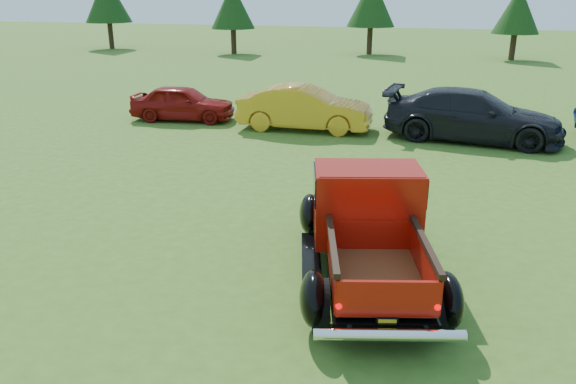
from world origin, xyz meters
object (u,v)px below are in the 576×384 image
Objects in this scene: tree_mid_right at (518,10)px; tree_mid_left at (371,2)px; pickup_truck at (366,221)px; show_car_yellow at (305,108)px; show_car_red at (183,103)px; show_car_grey at (473,115)px; tree_west at (233,6)px.

tree_mid_left is at bearing 173.66° from tree_mid_right.
show_car_yellow is (-3.03, 8.79, -0.10)m from pickup_truck.
pickup_truck reaches higher than show_car_red.
tree_mid_right is 21.73m from show_car_grey.
tree_mid_left is at bearing 21.60° from show_car_grey.
tree_mid_right is (9.00, -1.00, -0.41)m from tree_mid_left.
tree_west reaches higher than tree_mid_right.
show_car_red is at bearing 115.00° from pickup_truck.
pickup_truck is (-5.22, -30.13, -2.19)m from tree_mid_right.
tree_west is 25.25m from show_car_grey.
show_car_yellow is 0.82× the size of show_car_grey.
tree_mid_left is 1.14× the size of tree_mid_right.
tree_mid_right is at bearing 3.18° from tree_west.
pickup_truck is at bearing -161.72° from show_car_yellow.
pickup_truck is (12.78, -29.13, -2.32)m from tree_west.
tree_west is 31.90m from pickup_truck.
tree_west is 0.92× the size of show_car_grey.
show_car_yellow is (0.75, -22.34, -2.70)m from tree_mid_left.
tree_west is 9.22m from tree_mid_left.
tree_mid_left is 22.51m from show_car_yellow.
show_car_red is 4.26m from show_car_yellow.
tree_mid_left reaches higher than show_car_grey.
tree_west reaches higher than pickup_truck.
show_car_grey is at bearing -54.12° from tree_west.
show_car_red is at bearing -99.02° from tree_mid_left.
tree_west is at bearing 99.97° from pickup_truck.
tree_mid_left is at bearing 83.21° from pickup_truck.
pickup_truck is at bearing -146.96° from show_car_red.
tree_mid_right is 0.93× the size of pickup_truck.
tree_mid_right is 30.66m from pickup_truck.
show_car_yellow is (-8.25, -21.34, -2.29)m from tree_mid_right.
tree_mid_right is at bearing 66.46° from pickup_truck.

